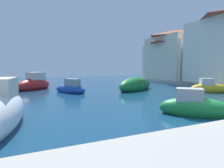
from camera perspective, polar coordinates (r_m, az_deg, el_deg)
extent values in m
plane|color=navy|center=(9.23, 24.86, -8.97)|extent=(80.00, 80.00, 0.00)
ellipsoid|color=#197233|center=(18.31, 7.34, -0.37)|extent=(5.67, 4.45, 1.63)
cube|color=brown|center=(18.27, 7.35, 1.28)|extent=(1.70, 1.81, 0.08)
ellipsoid|color=#1E479E|center=(16.50, -12.74, -1.71)|extent=(2.71, 3.28, 0.93)
cube|color=gray|center=(16.26, -12.12, 0.40)|extent=(1.27, 1.46, 0.68)
ellipsoid|color=#197233|center=(9.29, 24.18, -7.01)|extent=(3.08, 3.08, 1.06)
cube|color=gray|center=(9.17, 22.74, -3.13)|extent=(1.35, 1.35, 0.61)
ellipsoid|color=gold|center=(18.55, 27.80, -1.36)|extent=(3.35, 2.69, 1.02)
cube|color=beige|center=(18.41, 27.12, 0.58)|extent=(1.32, 1.26, 0.63)
ellipsoid|color=#B21E1E|center=(20.10, -22.88, -0.42)|extent=(4.06, 4.13, 1.41)
cube|color=beige|center=(20.29, -22.32, 2.10)|extent=(1.95, 1.97, 0.89)
cube|color=beige|center=(29.21, 18.70, 7.52)|extent=(5.88, 7.18, 6.11)
pyramid|color=#B25638|center=(29.60, 18.90, 14.46)|extent=(6.24, 7.61, 1.06)
cube|color=silver|center=(29.37, 18.37, 6.62)|extent=(5.51, 8.37, 5.20)
pyramid|color=brown|center=(29.63, 18.54, 12.62)|extent=(5.84, 8.87, 0.99)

